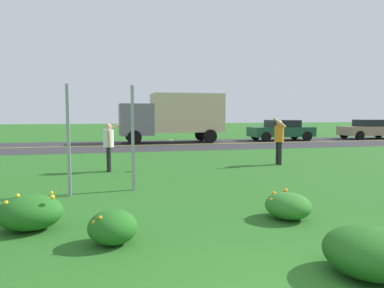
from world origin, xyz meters
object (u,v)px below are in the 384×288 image
object	(u,v)px
car_tan_leftmost	(370,129)
box_truck_gray	(173,115)
sign_post_near_path	(68,141)
sign_post_by_roadside	(133,138)
car_dark_green_center_left	(281,130)
person_catcher_orange_shirt	(279,138)
frisbee_white	(169,140)
person_thrower_white_shirt	(109,143)

from	to	relation	value
car_tan_leftmost	box_truck_gray	distance (m)	15.14
sign_post_near_path	sign_post_by_roadside	size ratio (longest dim) A/B	0.99
car_dark_green_center_left	car_tan_leftmost	bearing A→B (deg)	0.00
person_catcher_orange_shirt	car_dark_green_center_left	bearing A→B (deg)	62.40
sign_post_near_path	frisbee_white	xyz separation A→B (m)	(2.91, 3.39, -0.27)
sign_post_near_path	car_tan_leftmost	xyz separation A→B (m)	(20.35, 15.02, -0.54)
sign_post_near_path	sign_post_by_roadside	bearing A→B (deg)	12.68
person_thrower_white_shirt	box_truck_gray	bearing A→B (deg)	69.48
box_truck_gray	person_catcher_orange_shirt	bearing A→B (deg)	-80.76
sign_post_by_roadside	person_catcher_orange_shirt	distance (m)	6.55
frisbee_white	car_dark_green_center_left	bearing A→B (deg)	49.02
box_truck_gray	frisbee_white	bearing A→B (deg)	-101.35
sign_post_by_roadside	frisbee_white	bearing A→B (deg)	64.81
frisbee_white	box_truck_gray	xyz separation A→B (m)	(2.33, 11.63, 0.79)
frisbee_white	car_dark_green_center_left	world-z (taller)	car_dark_green_center_left
person_thrower_white_shirt	frisbee_white	world-z (taller)	person_thrower_white_shirt
sign_post_by_roadside	box_truck_gray	distance (m)	15.18
sign_post_by_roadside	person_catcher_orange_shirt	xyz separation A→B (m)	(5.62, 3.36, -0.29)
person_thrower_white_shirt	sign_post_near_path	bearing A→B (deg)	-104.93
frisbee_white	car_tan_leftmost	distance (m)	20.96
person_catcher_orange_shirt	frisbee_white	bearing A→B (deg)	-175.95
sign_post_near_path	sign_post_by_roadside	distance (m)	1.51
person_thrower_white_shirt	box_truck_gray	xyz separation A→B (m)	(4.32, 11.54, 0.86)
person_catcher_orange_shirt	box_truck_gray	xyz separation A→B (m)	(-1.84, 11.34, 0.81)
car_tan_leftmost	person_catcher_orange_shirt	bearing A→B (deg)	-139.46
person_thrower_white_shirt	car_dark_green_center_left	size ratio (longest dim) A/B	0.35
sign_post_by_roadside	frisbee_white	world-z (taller)	sign_post_by_roadside
person_thrower_white_shirt	car_tan_leftmost	world-z (taller)	person_thrower_white_shirt
frisbee_white	person_thrower_white_shirt	bearing A→B (deg)	177.24
person_catcher_orange_shirt	frisbee_white	world-z (taller)	person_catcher_orange_shirt
box_truck_gray	sign_post_by_roadside	bearing A→B (deg)	-104.41
person_thrower_white_shirt	sign_post_by_roadside	bearing A→B (deg)	-80.21
sign_post_near_path	person_catcher_orange_shirt	xyz separation A→B (m)	(7.09, 3.69, -0.28)
sign_post_by_roadside	frisbee_white	size ratio (longest dim) A/B	10.68
person_catcher_orange_shirt	car_dark_green_center_left	distance (m)	12.79
car_dark_green_center_left	sign_post_by_roadside	bearing A→B (deg)	-128.16
sign_post_near_path	box_truck_gray	size ratio (longest dim) A/B	0.38
sign_post_near_path	person_thrower_white_shirt	world-z (taller)	sign_post_near_path
sign_post_by_roadside	car_dark_green_center_left	distance (m)	18.69
car_tan_leftmost	car_dark_green_center_left	distance (m)	7.33
person_thrower_white_shirt	person_catcher_orange_shirt	xyz separation A→B (m)	(6.16, 0.20, 0.05)
sign_post_by_roadside	person_thrower_white_shirt	xyz separation A→B (m)	(-0.54, 3.16, -0.34)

